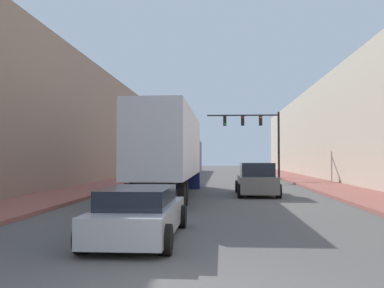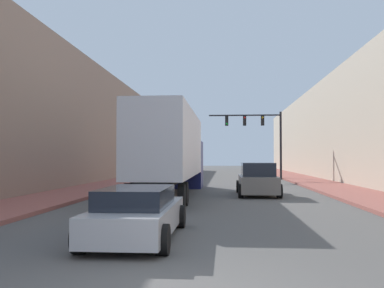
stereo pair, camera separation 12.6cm
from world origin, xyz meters
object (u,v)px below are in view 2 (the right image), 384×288
(semi_truck, at_px, (173,150))
(traffic_signal_gantry, at_px, (261,131))
(sedan_car, at_px, (138,213))
(suv_car, at_px, (257,180))

(semi_truck, relative_size, traffic_signal_gantry, 2.17)
(semi_truck, height_order, sedan_car, semi_truck)
(sedan_car, distance_m, traffic_signal_gantry, 29.87)
(suv_car, bearing_deg, semi_truck, -173.52)
(suv_car, xyz_separation_m, traffic_signal_gantry, (1.57, 16.67, 3.65))
(suv_car, bearing_deg, sedan_car, -107.22)
(sedan_car, distance_m, suv_car, 13.04)
(semi_truck, xyz_separation_m, sedan_car, (0.58, -11.95, -1.77))
(semi_truck, height_order, traffic_signal_gantry, traffic_signal_gantry)
(suv_car, height_order, traffic_signal_gantry, traffic_signal_gantry)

